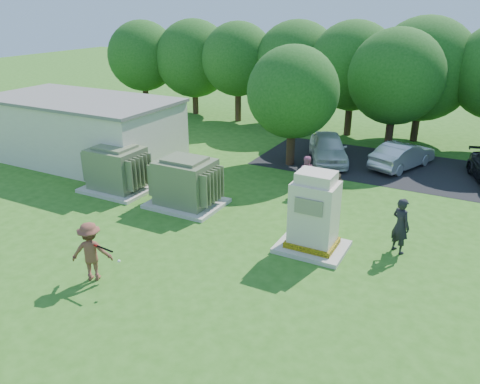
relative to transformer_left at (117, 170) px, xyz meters
The scene contains 15 objects.
ground 7.96m from the transformer_left, 34.70° to the right, with size 120.00×120.00×0.00m, color #2D6619.
service_building 5.19m from the transformer_left, 150.95° to the left, with size 10.00×5.00×3.20m, color beige.
service_building_roof 5.64m from the transformer_left, 150.95° to the left, with size 10.20×5.20×0.15m, color slate.
parking_strip 16.25m from the transformer_left, 33.69° to the left, with size 20.00×6.00×0.01m, color #232326.
transformer_left is the anchor object (origin of this frame).
transformer_right 3.70m from the transformer_left, ahead, with size 3.00×2.40×2.07m.
generator_cabinet 9.71m from the transformer_left, ahead, with size 2.31×1.89×2.82m.
picnic_table 9.21m from the transformer_left, 28.46° to the left, with size 1.60×1.20×0.68m.
batter 7.44m from the transformer_left, 54.23° to the right, with size 1.22×0.70×1.89m, color brown.
person_by_generator 12.28m from the transformer_left, ahead, with size 0.72×0.47×1.96m, color black.
person_at_picnic 8.51m from the transformer_left, 25.62° to the left, with size 0.82×0.64×1.69m, color #BF6590.
car_white 10.99m from the transformer_left, 49.90° to the left, with size 1.79×4.45×1.52m, color white.
car_silver_a 14.15m from the transformer_left, 40.41° to the left, with size 1.42×4.06×1.34m, color silver.
batting_equipment 7.85m from the transformer_left, 51.02° to the right, with size 1.06×0.14×0.37m.
tree_row 16.56m from the transformer_left, 59.50° to the left, with size 41.30×13.30×7.30m.
Camera 1 is at (7.62, -10.37, 7.91)m, focal length 35.00 mm.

